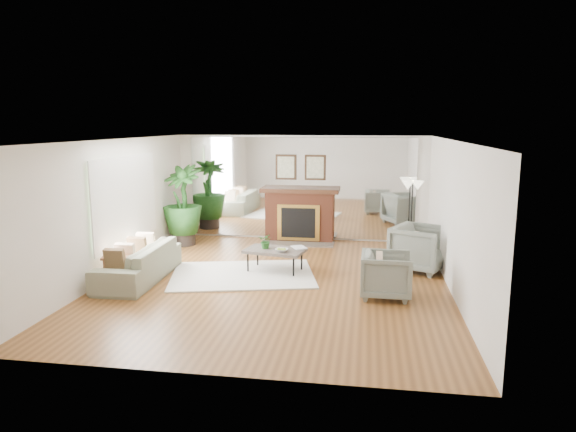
% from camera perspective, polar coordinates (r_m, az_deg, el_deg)
% --- Properties ---
extents(ground, '(7.00, 7.00, 0.00)m').
position_cam_1_polar(ground, '(9.21, -1.42, -7.31)').
color(ground, brown).
rests_on(ground, ground).
extents(wall_left, '(0.02, 7.00, 2.50)m').
position_cam_1_polar(wall_left, '(9.89, -18.77, 0.81)').
color(wall_left, white).
rests_on(wall_left, ground).
extents(wall_right, '(0.02, 7.00, 2.50)m').
position_cam_1_polar(wall_right, '(8.89, 17.88, -0.15)').
color(wall_right, white).
rests_on(wall_right, ground).
extents(wall_back, '(6.00, 0.02, 2.50)m').
position_cam_1_polar(wall_back, '(12.33, 1.43, 3.13)').
color(wall_back, white).
rests_on(wall_back, ground).
extents(mirror_panel, '(5.40, 0.04, 2.40)m').
position_cam_1_polar(mirror_panel, '(12.31, 1.42, 3.12)').
color(mirror_panel, silver).
rests_on(mirror_panel, wall_back).
extents(window_panel, '(0.04, 2.40, 1.50)m').
position_cam_1_polar(window_panel, '(10.21, -17.63, 1.73)').
color(window_panel, '#B2E09E').
rests_on(window_panel, wall_left).
extents(fireplace, '(1.85, 0.83, 2.05)m').
position_cam_1_polar(fireplace, '(12.19, 1.28, 0.24)').
color(fireplace, brown).
rests_on(fireplace, ground).
extents(area_rug, '(2.95, 2.41, 0.03)m').
position_cam_1_polar(area_rug, '(9.61, -5.05, -6.51)').
color(area_rug, silver).
rests_on(area_rug, ground).
extents(coffee_table, '(1.20, 0.85, 0.44)m').
position_cam_1_polar(coffee_table, '(9.70, -1.47, -3.93)').
color(coffee_table, '#64574E').
rests_on(coffee_table, ground).
extents(sofa, '(0.90, 2.19, 0.64)m').
position_cam_1_polar(sofa, '(9.62, -16.27, -4.98)').
color(sofa, gray).
rests_on(sofa, ground).
extents(armchair_back, '(1.27, 1.26, 0.87)m').
position_cam_1_polar(armchair_back, '(10.11, 14.45, -3.47)').
color(armchair_back, gray).
rests_on(armchair_back, ground).
extents(armchair_front, '(0.82, 0.80, 0.73)m').
position_cam_1_polar(armchair_front, '(8.49, 10.86, -6.44)').
color(armchair_front, gray).
rests_on(armchair_front, ground).
extents(side_table, '(0.59, 0.59, 0.55)m').
position_cam_1_polar(side_table, '(9.36, -18.35, -4.61)').
color(side_table, brown).
rests_on(side_table, ground).
extents(potted_ficus, '(1.07, 1.07, 1.85)m').
position_cam_1_polar(potted_ficus, '(11.99, -11.64, 1.46)').
color(potted_ficus, black).
rests_on(potted_ficus, ground).
extents(floor_lamp, '(0.49, 0.27, 1.51)m').
position_cam_1_polar(floor_lamp, '(11.88, 13.67, 2.76)').
color(floor_lamp, black).
rests_on(floor_lamp, ground).
extents(tabletop_plant, '(0.30, 0.27, 0.30)m').
position_cam_1_polar(tabletop_plant, '(9.73, -2.46, -2.78)').
color(tabletop_plant, '#2C6826').
rests_on(tabletop_plant, coffee_table).
extents(fruit_bowl, '(0.26, 0.26, 0.06)m').
position_cam_1_polar(fruit_bowl, '(9.50, -0.72, -3.82)').
color(fruit_bowl, brown).
rests_on(fruit_bowl, coffee_table).
extents(book, '(0.36, 0.40, 0.02)m').
position_cam_1_polar(book, '(9.72, 0.58, -3.59)').
color(book, brown).
rests_on(book, coffee_table).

